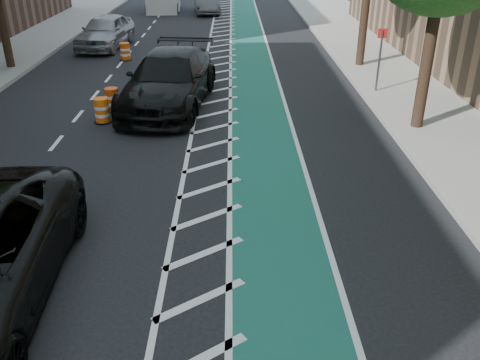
{
  "coord_description": "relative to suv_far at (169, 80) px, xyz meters",
  "views": [
    {
      "loc": [
        2.09,
        -6.93,
        5.8
      ],
      "look_at": [
        2.23,
        2.46,
        1.1
      ],
      "focal_mm": 38.0,
      "sensor_mm": 36.0,
      "label": 1
    }
  ],
  "objects": [
    {
      "name": "car_grey",
      "position": [
        0.35,
        21.89,
        -0.15
      ],
      "size": [
        2.21,
        4.97,
        1.59
      ],
      "primitive_type": "imported",
      "rotation": [
        0.0,
        0.0,
        0.11
      ],
      "color": "#515156",
      "rests_on": "ground"
    },
    {
      "name": "car_silver",
      "position": [
        -4.44,
        9.82,
        -0.09
      ],
      "size": [
        2.63,
        5.22,
        1.71
      ],
      "primitive_type": "imported",
      "rotation": [
        0.0,
        0.0,
        -0.13
      ],
      "color": "#98989D",
      "rests_on": "ground"
    },
    {
      "name": "sidewalk_right",
      "position": [
        9.65,
        -0.74,
        -0.87
      ],
      "size": [
        5.0,
        90.0,
        0.15
      ],
      "primitive_type": "cube",
      "color": "gray",
      "rests_on": "ground"
    },
    {
      "name": "ground",
      "position": [
        0.15,
        -10.74,
        -0.94
      ],
      "size": [
        120.0,
        120.0,
        0.0
      ],
      "primitive_type": "plane",
      "color": "black",
      "rests_on": "ground"
    },
    {
      "name": "barrel_c",
      "position": [
        -2.93,
        7.01,
        -0.55
      ],
      "size": [
        0.6,
        0.6,
        0.82
      ],
      "color": "#EC4F0C",
      "rests_on": "ground"
    },
    {
      "name": "sign_post",
      "position": [
        7.75,
        1.26,
        0.41
      ],
      "size": [
        0.35,
        0.08,
        2.47
      ],
      "color": "#4C4C4C",
      "rests_on": "ground"
    },
    {
      "name": "curb_right",
      "position": [
        7.2,
        -0.74,
        -0.86
      ],
      "size": [
        0.12,
        90.0,
        0.16
      ],
      "primitive_type": "cube",
      "color": "gray",
      "rests_on": "ground"
    },
    {
      "name": "suv_far",
      "position": [
        0.0,
        0.0,
        0.0
      ],
      "size": [
        3.41,
        6.77,
        1.88
      ],
      "primitive_type": "imported",
      "rotation": [
        0.0,
        0.0,
        -0.12
      ],
      "color": "black",
      "rests_on": "ground"
    },
    {
      "name": "bike_lane",
      "position": [
        3.15,
        -0.74,
        -0.94
      ],
      "size": [
        2.0,
        90.0,
        0.01
      ],
      "primitive_type": "cube",
      "color": "#164E47",
      "rests_on": "ground"
    },
    {
      "name": "barrel_a",
      "position": [
        -2.05,
        -1.74,
        -0.56
      ],
      "size": [
        0.6,
        0.6,
        0.82
      ],
      "color": "#FD620D",
      "rests_on": "ground"
    },
    {
      "name": "barrel_b",
      "position": [
        -1.96,
        -0.56,
        -0.56
      ],
      "size": [
        0.6,
        0.6,
        0.81
      ],
      "color": "#DF480B",
      "rests_on": "ground"
    },
    {
      "name": "buffer_strip",
      "position": [
        1.65,
        -0.74,
        -0.94
      ],
      "size": [
        1.4,
        90.0,
        0.01
      ],
      "primitive_type": "cube",
      "color": "silver",
      "rests_on": "ground"
    }
  ]
}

